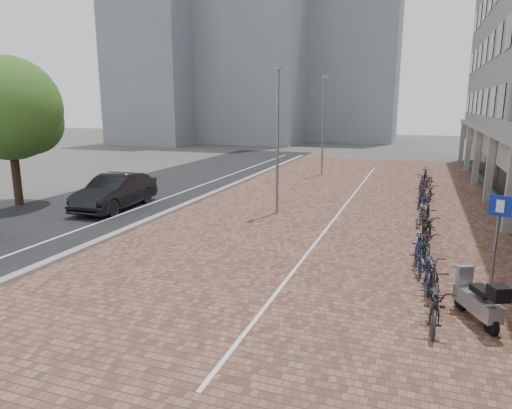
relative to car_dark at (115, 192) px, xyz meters
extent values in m
plane|color=#474442|center=(7.97, -8.46, -0.82)|extent=(140.00, 140.00, 0.00)
cube|color=brown|center=(9.97, 3.54, -0.81)|extent=(14.50, 42.00, 0.04)
cube|color=black|center=(-1.03, 3.54, -0.82)|extent=(8.00, 50.00, 0.03)
cube|color=gray|center=(2.87, 3.54, -0.75)|extent=(0.35, 42.00, 0.14)
cube|color=white|center=(0.97, 3.54, -0.80)|extent=(0.12, 44.00, 0.00)
cube|color=white|center=(10.17, 3.54, -0.79)|extent=(0.10, 30.00, 0.00)
cube|color=black|center=(17.57, 7.54, 0.88)|extent=(0.15, 38.00, 3.20)
cube|color=gray|center=(17.37, 7.54, 2.63)|extent=(1.60, 38.00, 0.30)
cube|color=gray|center=(16.77, 1.54, 0.88)|extent=(0.35, 0.35, 3.40)
cube|color=gray|center=(16.77, 7.54, 0.88)|extent=(0.35, 0.35, 3.40)
cube|color=gray|center=(16.77, 13.54, 0.88)|extent=(0.35, 0.35, 3.40)
cube|color=gray|center=(16.77, 19.54, 0.88)|extent=(0.35, 0.35, 3.40)
cube|color=gray|center=(16.77, 25.54, 0.88)|extent=(0.35, 0.35, 3.40)
cube|color=gray|center=(-8.03, 39.54, 15.18)|extent=(14.00, 12.00, 32.00)
cube|color=gray|center=(3.97, 46.54, 12.18)|extent=(12.00, 10.00, 26.00)
cube|color=gray|center=(-18.03, 33.54, 9.18)|extent=(10.00, 10.00, 20.00)
imported|color=black|center=(0.00, 0.00, 0.00)|extent=(2.04, 5.08, 1.64)
cylinder|color=slate|center=(15.47, -4.75, 0.36)|extent=(0.07, 0.07, 2.35)
cube|color=#0C229D|center=(15.47, -4.78, 1.48)|extent=(0.51, 0.25, 0.54)
cylinder|color=gray|center=(7.53, 1.55, 2.35)|extent=(0.12, 0.12, 6.34)
cylinder|color=slate|center=(7.06, 13.54, 2.51)|extent=(0.12, 0.12, 6.65)
cylinder|color=#382619|center=(-5.03, -0.93, 0.74)|extent=(0.40, 0.40, 3.11)
sphere|color=#33581E|center=(-5.03, -0.93, 3.85)|extent=(4.89, 4.89, 4.89)
sphere|color=#33581E|center=(-4.47, -0.26, 3.18)|extent=(3.11, 3.11, 3.11)
imported|color=black|center=(14.01, -7.46, -0.30)|extent=(0.74, 1.99, 1.04)
imported|color=black|center=(14.01, -6.31, -0.30)|extent=(0.62, 1.78, 1.05)
imported|color=#151F3A|center=(13.91, -5.16, -0.30)|extent=(0.71, 1.98, 1.04)
imported|color=#151E3C|center=(13.62, -4.01, -0.30)|extent=(0.68, 1.79, 1.05)
imported|color=#232228|center=(13.79, -2.86, -0.30)|extent=(0.94, 2.05, 1.04)
imported|color=black|center=(13.74, -1.71, -0.30)|extent=(0.53, 1.76, 1.05)
imported|color=black|center=(13.95, -0.56, -0.30)|extent=(0.79, 2.01, 1.04)
imported|color=black|center=(13.90, 0.59, -0.30)|extent=(0.52, 1.75, 1.05)
imported|color=#65625D|center=(13.73, 1.74, -0.30)|extent=(1.10, 2.07, 1.04)
imported|color=#131635|center=(13.79, 2.89, -0.30)|extent=(0.62, 1.78, 1.05)
imported|color=black|center=(13.84, 4.04, -0.30)|extent=(0.82, 2.01, 1.04)
imported|color=#151E3A|center=(13.60, 5.19, -0.30)|extent=(0.61, 1.78, 1.05)
imported|color=black|center=(14.06, 6.34, -0.30)|extent=(0.77, 2.00, 1.04)
imported|color=#4B141D|center=(13.73, 7.49, -0.30)|extent=(0.71, 1.80, 1.05)
imported|color=black|center=(13.71, 8.64, -0.30)|extent=(0.93, 2.04, 1.04)
imported|color=black|center=(13.74, 9.79, -0.30)|extent=(0.86, 1.81, 1.05)
imported|color=#65615D|center=(14.05, 10.94, -0.30)|extent=(1.06, 2.07, 1.04)
imported|color=black|center=(13.85, 12.09, -0.30)|extent=(0.62, 1.78, 1.05)
camera|label=1|loc=(13.44, -17.60, 4.02)|focal=31.91mm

